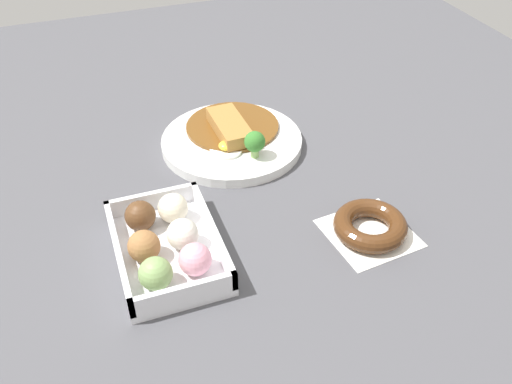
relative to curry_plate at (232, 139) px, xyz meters
name	(u,v)px	position (x,y,z in m)	size (l,w,h in m)	color
ground_plane	(249,162)	(-0.06, -0.01, -0.01)	(1.60, 1.60, 0.00)	#4C4C51
curry_plate	(232,139)	(0.00, 0.00, 0.00)	(0.26, 0.26, 0.07)	white
donut_box	(166,244)	(-0.24, 0.18, 0.01)	(0.21, 0.14, 0.06)	white
chocolate_ring_donut	(370,226)	(-0.30, -0.12, 0.00)	(0.14, 0.14, 0.03)	white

